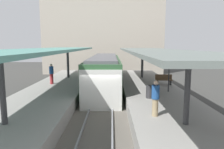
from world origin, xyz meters
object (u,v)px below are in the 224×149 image
at_px(commuter_train, 105,73).
at_px(platform_sign, 169,69).
at_px(passenger_mid_platform, 155,98).
at_px(platform_bench, 164,79).
at_px(litter_bin, 150,92).
at_px(passenger_near_bench, 51,74).

relative_size(commuter_train, platform_sign, 6.09).
xyz_separation_m(commuter_train, passenger_mid_platform, (2.72, -9.86, 0.14)).
relative_size(platform_bench, litter_bin, 1.75).
distance_m(commuter_train, passenger_mid_platform, 10.23).
relative_size(platform_sign, litter_bin, 2.76).
relative_size(platform_bench, passenger_near_bench, 0.81).
bearing_deg(passenger_near_bench, passenger_mid_platform, -48.27).
height_order(platform_bench, platform_sign, platform_sign).
bearing_deg(passenger_mid_platform, passenger_near_bench, 131.73).
distance_m(platform_bench, platform_sign, 2.90).
bearing_deg(platform_bench, passenger_near_bench, 177.78).
xyz_separation_m(commuter_train, litter_bin, (3.06, -6.57, -0.33)).
height_order(platform_bench, passenger_near_bench, passenger_near_bench).
xyz_separation_m(passenger_near_bench, passenger_mid_platform, (7.18, -8.05, -0.03)).
xyz_separation_m(platform_bench, litter_bin, (-1.99, -4.39, -0.06)).
bearing_deg(passenger_near_bench, commuter_train, 22.07).
height_order(commuter_train, platform_bench, commuter_train).
relative_size(commuter_train, passenger_mid_platform, 8.01).
bearing_deg(passenger_mid_platform, commuter_train, 105.40).
distance_m(litter_bin, passenger_near_bench, 8.92).
bearing_deg(platform_sign, commuter_train, 134.42).
bearing_deg(passenger_mid_platform, platform_bench, 73.10).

